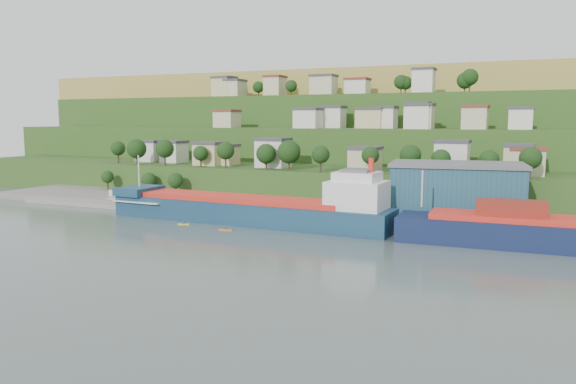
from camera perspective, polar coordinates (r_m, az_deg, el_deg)
The scene contains 10 objects.
ground at distance 130.99m, azimuth -7.71°, elevation -3.72°, with size 500.00×500.00×0.00m, color #414E4C.
quay at distance 147.42m, azimuth 4.73°, elevation -2.44°, with size 220.00×26.00×4.00m, color slate.
pebble_beach at distance 181.53m, azimuth -18.89°, elevation -0.97°, with size 40.00×18.00×2.40m, color slate.
hillside at distance 287.11m, azimuth 10.31°, elevation 2.23°, with size 360.00×210.84×96.00m.
cargo_ship_near at distance 136.47m, azimuth -3.39°, elevation -1.95°, with size 73.29×13.84×18.75m.
warehouse at distance 140.90m, azimuth 16.73°, elevation 0.28°, with size 33.26×22.97×12.80m.
caravan at distance 177.37m, azimuth -16.85°, elevation -0.25°, with size 5.76×2.40×2.69m, color silver.
dinghy at distance 172.14m, azimuth -17.33°, elevation -0.80°, with size 4.14×1.55×0.83m, color silver.
kayak_orange at distance 128.94m, azimuth -6.38°, elevation -3.77°, with size 3.27×1.12×0.81m.
kayak_yellow at distance 137.24m, azimuth -10.56°, elevation -3.18°, with size 2.93×1.27×0.72m.
Camera 1 is at (68.04, -109.13, 24.92)m, focal length 35.00 mm.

